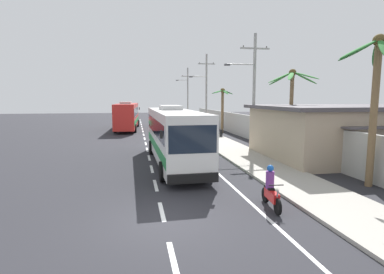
# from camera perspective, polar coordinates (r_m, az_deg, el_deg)

# --- Properties ---
(ground_plane) EXTENTS (160.00, 160.00, 0.00)m
(ground_plane) POSITION_cam_1_polar(r_m,az_deg,el_deg) (10.86, -5.21, -15.52)
(ground_plane) COLOR #28282D
(sidewalk_kerb) EXTENTS (3.20, 90.00, 0.14)m
(sidewalk_kerb) POSITION_cam_1_polar(r_m,az_deg,el_deg) (21.80, 10.36, -3.77)
(sidewalk_kerb) COLOR #A8A399
(sidewalk_kerb) RESTS_ON ground
(lane_markings) EXTENTS (3.76, 71.97, 0.01)m
(lane_markings) POSITION_cam_1_polar(r_m,az_deg,el_deg) (25.50, -3.55, -2.22)
(lane_markings) COLOR white
(lane_markings) RESTS_ON ground
(boundary_wall) EXTENTS (0.24, 60.00, 2.44)m
(boundary_wall) POSITION_cam_1_polar(r_m,az_deg,el_deg) (26.75, 14.99, 0.63)
(boundary_wall) COLOR #B2B2AD
(boundary_wall) RESTS_ON ground
(coach_bus_foreground) EXTENTS (2.99, 12.16, 3.71)m
(coach_bus_foreground) POSITION_cam_1_polar(r_m,az_deg,el_deg) (19.58, -3.45, 0.60)
(coach_bus_foreground) COLOR white
(coach_bus_foreground) RESTS_ON ground
(coach_bus_far_lane) EXTENTS (3.31, 12.36, 3.75)m
(coach_bus_far_lane) POSITION_cam_1_polar(r_m,az_deg,el_deg) (41.66, -12.02, 4.02)
(coach_bus_far_lane) COLOR red
(coach_bus_far_lane) RESTS_ON ground
(motorcycle_beside_bus) EXTENTS (0.56, 1.96, 1.65)m
(motorcycle_beside_bus) POSITION_cam_1_polar(r_m,az_deg,el_deg) (12.29, 14.51, -9.68)
(motorcycle_beside_bus) COLOR black
(motorcycle_beside_bus) RESTS_ON ground
(pedestrian_near_kerb) EXTENTS (0.36, 0.36, 1.60)m
(pedestrian_near_kerb) POSITION_cam_1_polar(r_m,az_deg,el_deg) (32.76, 2.19, 1.61)
(pedestrian_near_kerb) COLOR #2D7A47
(pedestrian_near_kerb) RESTS_ON sidewalk_kerb
(utility_pole_mid) EXTENTS (3.72, 0.24, 9.29)m
(utility_pole_mid) POSITION_cam_1_polar(r_m,az_deg,el_deg) (25.39, 11.32, 8.88)
(utility_pole_mid) COLOR #9E9E99
(utility_pole_mid) RESTS_ON ground
(utility_pole_far) EXTENTS (3.41, 0.24, 9.84)m
(utility_pole_far) POSITION_cam_1_polar(r_m,az_deg,el_deg) (40.36, 2.59, 8.72)
(utility_pole_far) COLOR #9E9E99
(utility_pole_far) RESTS_ON ground
(utility_pole_distant) EXTENTS (3.34, 0.24, 9.62)m
(utility_pole_distant) POSITION_cam_1_polar(r_m,az_deg,el_deg) (55.81, -0.87, 8.23)
(utility_pole_distant) COLOR #9E9E99
(utility_pole_distant) RESTS_ON ground
(palm_nearest) EXTENTS (4.01, 4.00, 7.09)m
(palm_nearest) POSITION_cam_1_polar(r_m,az_deg,el_deg) (16.61, 31.20, 8.76)
(palm_nearest) COLOR brown
(palm_nearest) RESTS_ON ground
(palm_second) EXTENTS (2.66, 2.73, 5.39)m
(palm_second) POSITION_cam_1_polar(r_m,az_deg,el_deg) (37.09, 5.70, 6.48)
(palm_second) COLOR brown
(palm_second) RESTS_ON ground
(palm_third) EXTENTS (4.08, 3.79, 6.44)m
(palm_third) POSITION_cam_1_polar(r_m,az_deg,el_deg) (25.10, 18.14, 8.11)
(palm_third) COLOR brown
(palm_third) RESTS_ON ground
(roadside_building) EXTENTS (15.30, 9.15, 3.69)m
(roadside_building) POSITION_cam_1_polar(r_m,az_deg,el_deg) (25.17, 29.70, 0.98)
(roadside_building) COLOR tan
(roadside_building) RESTS_ON ground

